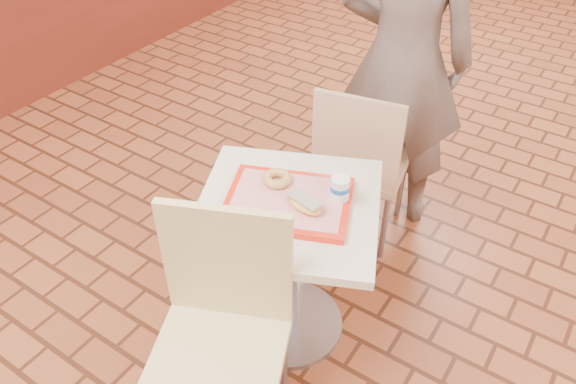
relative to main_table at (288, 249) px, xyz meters
The scene contains 8 objects.
main_table is the anchor object (origin of this frame).
chair_main_front 0.48m from the main_table, 84.41° to the right, with size 0.58×0.58×0.95m.
chair_main_back 0.68m from the main_table, 93.13° to the left, with size 0.48×0.48×0.89m.
customer 1.08m from the main_table, 90.87° to the left, with size 0.65×0.43×1.79m, color #61534B.
serving_tray 0.25m from the main_table, ahead, with size 0.46×0.36×0.03m.
ring_donut 0.30m from the main_table, 146.83° to the left, with size 0.11×0.11×0.04m, color tan.
long_john_donut 0.29m from the main_table, ahead, with size 0.16×0.10×0.05m.
paper_cup 0.36m from the main_table, 35.02° to the left, with size 0.07×0.07×0.09m.
Camera 1 is at (-0.44, -2.05, 2.07)m, focal length 35.00 mm.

